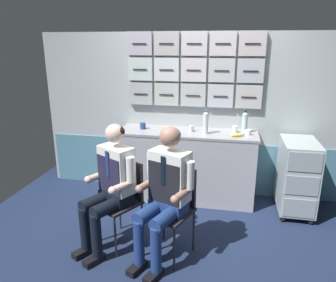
% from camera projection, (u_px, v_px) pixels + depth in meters
% --- Properties ---
extents(ground, '(4.80, 4.80, 0.04)m').
position_uv_depth(ground, '(176.00, 246.00, 3.33)').
color(ground, '#1B2643').
extents(galley_bulkhead, '(4.20, 0.14, 2.15)m').
position_uv_depth(galley_bulkhead, '(194.00, 113.00, 4.29)').
color(galley_bulkhead, '#A9B4B6').
rests_on(galley_bulkhead, ground).
extents(galley_counter, '(1.78, 0.53, 0.93)m').
position_uv_depth(galley_counter, '(187.00, 165.00, 4.22)').
color(galley_counter, '#A9A6AF').
rests_on(galley_counter, ground).
extents(service_trolley, '(0.40, 0.65, 0.91)m').
position_uv_depth(service_trolley, '(297.00, 175.00, 3.85)').
color(service_trolley, black).
rests_on(service_trolley, ground).
extents(folding_chair_left, '(0.55, 0.55, 0.86)m').
position_uv_depth(folding_chair_left, '(124.00, 192.00, 3.29)').
color(folding_chair_left, '#2D2D33').
rests_on(folding_chair_left, ground).
extents(crew_member_left, '(0.59, 0.68, 1.27)m').
position_uv_depth(crew_member_left, '(110.00, 182.00, 3.13)').
color(crew_member_left, black).
rests_on(crew_member_left, ground).
extents(folding_chair_center, '(0.52, 0.52, 0.86)m').
position_uv_depth(folding_chair_center, '(174.00, 200.00, 3.13)').
color(folding_chair_center, '#2D2D33').
rests_on(folding_chair_center, ground).
extents(crew_member_center, '(0.56, 0.69, 1.30)m').
position_uv_depth(crew_member_center, '(165.00, 189.00, 2.94)').
color(crew_member_center, black).
rests_on(crew_member_center, ground).
extents(water_bottle_blue_cap, '(0.07, 0.07, 0.28)m').
position_uv_depth(water_bottle_blue_cap, '(245.00, 122.00, 3.99)').
color(water_bottle_blue_cap, silver).
rests_on(water_bottle_blue_cap, galley_counter).
extents(water_bottle_clear, '(0.07, 0.07, 0.30)m').
position_uv_depth(water_bottle_clear, '(206.00, 123.00, 3.94)').
color(water_bottle_clear, silver).
rests_on(water_bottle_clear, galley_counter).
extents(paper_cup_blue, '(0.07, 0.07, 0.08)m').
position_uv_depth(paper_cup_blue, '(235.00, 129.00, 4.02)').
color(paper_cup_blue, white).
rests_on(paper_cup_blue, galley_counter).
extents(espresso_cup_small, '(0.07, 0.07, 0.07)m').
position_uv_depth(espresso_cup_small, '(191.00, 129.00, 4.08)').
color(espresso_cup_small, silver).
rests_on(espresso_cup_small, galley_counter).
extents(coffee_cup_white, '(0.07, 0.07, 0.06)m').
position_uv_depth(coffee_cup_white, '(248.00, 132.00, 3.93)').
color(coffee_cup_white, white).
rests_on(coffee_cup_white, galley_counter).
extents(coffee_cup_spare, '(0.08, 0.08, 0.08)m').
position_uv_depth(coffee_cup_spare, '(143.00, 126.00, 4.20)').
color(coffee_cup_spare, navy).
rests_on(coffee_cup_spare, galley_counter).
extents(snack_banana, '(0.17, 0.10, 0.04)m').
position_uv_depth(snack_banana, '(237.00, 135.00, 3.85)').
color(snack_banana, yellow).
rests_on(snack_banana, galley_counter).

